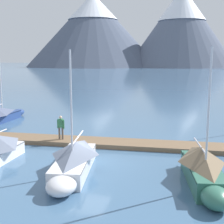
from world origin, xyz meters
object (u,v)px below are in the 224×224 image
object	(u,v)px
sailboat_mid_dock_starboard	(203,169)
person_on_dock	(61,126)
sailboat_nearest_berth	(0,114)
sailboat_mid_dock_port	(73,160)

from	to	relation	value
sailboat_mid_dock_starboard	person_on_dock	size ratio (longest dim) A/B	3.84
sailboat_nearest_berth	person_on_dock	size ratio (longest dim) A/B	4.77
sailboat_mid_dock_port	sailboat_nearest_berth	bearing A→B (deg)	137.56
sailboat_mid_dock_port	sailboat_mid_dock_starboard	distance (m)	6.57
sailboat_nearest_berth	sailboat_mid_dock_starboard	xyz separation A→B (m)	(18.21, -10.53, 0.07)
sailboat_nearest_berth	sailboat_mid_dock_port	size ratio (longest dim) A/B	1.25
sailboat_nearest_berth	sailboat_mid_dock_starboard	bearing A→B (deg)	-30.03
sailboat_mid_dock_starboard	person_on_dock	distance (m)	10.87
sailboat_nearest_berth	sailboat_mid_dock_port	distance (m)	15.77
sailboat_nearest_berth	sailboat_mid_dock_starboard	distance (m)	21.04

